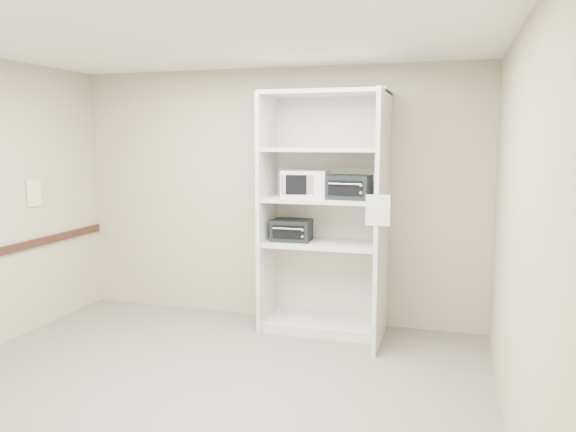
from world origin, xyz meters
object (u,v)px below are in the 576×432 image
(shelving_unit, at_px, (329,222))
(microwave, at_px, (305,183))
(toaster_oven_lower, at_px, (292,230))
(toaster_oven_upper, at_px, (349,187))

(shelving_unit, relative_size, microwave, 5.38)
(toaster_oven_lower, bearing_deg, shelving_unit, 0.22)
(shelving_unit, bearing_deg, microwave, 169.80)
(microwave, height_order, toaster_oven_lower, microwave)
(toaster_oven_upper, bearing_deg, shelving_unit, 169.26)
(toaster_oven_upper, bearing_deg, toaster_oven_lower, 179.97)
(shelving_unit, distance_m, toaster_oven_upper, 0.42)
(shelving_unit, bearing_deg, toaster_oven_upper, -14.29)
(shelving_unit, bearing_deg, toaster_oven_lower, -177.46)
(microwave, relative_size, toaster_oven_upper, 1.11)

